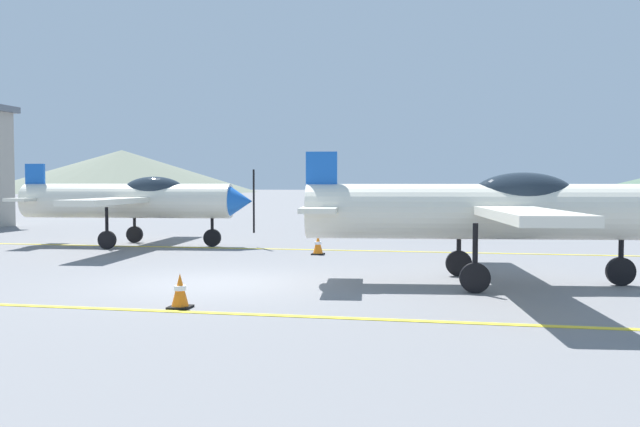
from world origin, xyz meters
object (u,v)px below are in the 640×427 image
(car_sedan, at_px, (445,214))
(traffic_cone_side, at_px, (180,291))
(airplane_mid, at_px, (136,200))
(airplane_near, at_px, (492,210))
(traffic_cone_front, at_px, (318,245))

(car_sedan, bearing_deg, traffic_cone_side, -103.82)
(airplane_mid, bearing_deg, airplane_near, -30.06)
(airplane_near, relative_size, traffic_cone_side, 15.56)
(airplane_mid, distance_m, traffic_cone_front, 6.77)
(car_sedan, distance_m, traffic_cone_front, 9.47)
(airplane_mid, xyz_separation_m, car_sedan, (10.09, 7.21, -0.70))
(airplane_near, bearing_deg, traffic_cone_front, 133.33)
(airplane_mid, height_order, traffic_cone_side, airplane_mid)
(traffic_cone_front, bearing_deg, airplane_near, -46.67)
(airplane_mid, relative_size, traffic_cone_side, 15.55)
(airplane_near, xyz_separation_m, car_sedan, (-1.00, 13.63, -0.70))
(airplane_near, bearing_deg, airplane_mid, 149.94)
(airplane_near, xyz_separation_m, traffic_cone_front, (-4.61, 4.89, -1.26))
(airplane_mid, xyz_separation_m, traffic_cone_side, (5.83, -10.12, -1.26))
(airplane_mid, height_order, car_sedan, airplane_mid)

